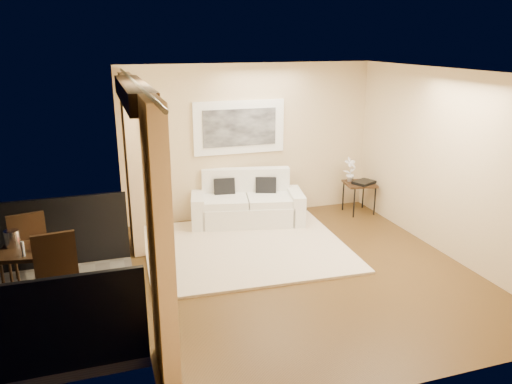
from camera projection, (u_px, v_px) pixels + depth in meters
name	position (u px, v px, depth m)	size (l,w,h in m)	color
floor	(304.00, 271.00, 6.92)	(5.00, 5.00, 0.00)	#533918
room_shell	(133.00, 93.00, 5.54)	(5.00, 6.40, 5.00)	white
balcony	(46.00, 297.00, 5.89)	(1.81, 2.60, 1.17)	#605B56
curtains	(142.00, 194.00, 5.90)	(0.16, 4.80, 2.64)	#DEB688
artwork	(239.00, 127.00, 8.62)	(1.62, 0.07, 0.92)	white
rug	(246.00, 247.00, 7.67)	(3.01, 2.62, 0.04)	beige
sofa	(247.00, 205.00, 8.66)	(2.03, 1.19, 0.91)	white
side_table	(360.00, 186.00, 9.11)	(0.60, 0.60, 0.57)	#331E11
tray	(364.00, 182.00, 9.02)	(0.38, 0.28, 0.05)	black
orchid	(350.00, 170.00, 9.09)	(0.24, 0.16, 0.45)	white
bistro_table	(27.00, 256.00, 5.92)	(0.70, 0.70, 0.71)	#331E11
balcony_chair_far	(28.00, 243.00, 6.38)	(0.52, 0.52, 1.02)	#331E11
balcony_chair_near	(57.00, 273.00, 5.50)	(0.50, 0.51, 1.06)	#331E11
ice_bucket	(12.00, 238.00, 5.96)	(0.18, 0.18, 0.20)	silver
candle	(35.00, 241.00, 6.04)	(0.06, 0.06, 0.07)	red
vase	(23.00, 249.00, 5.69)	(0.04, 0.04, 0.18)	silver
glass_a	(37.00, 246.00, 5.85)	(0.06, 0.06, 0.12)	white
glass_b	(40.00, 241.00, 5.98)	(0.06, 0.06, 0.12)	silver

